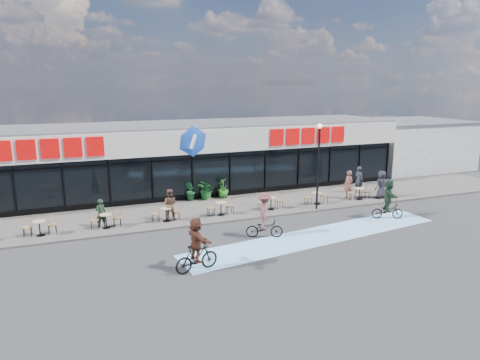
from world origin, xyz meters
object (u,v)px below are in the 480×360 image
object	(u,v)px
lamp_post	(318,159)
potted_plant_right	(207,190)
patron_right	(169,204)
pedestrian_b	(359,180)
cyclist_a	(265,218)
patron_left	(101,213)
pedestrian_a	(348,185)
cyclist_b	(388,201)
pedestrian_c	(381,185)
potted_plant_mid	(223,188)
potted_plant_left	(191,191)

from	to	relation	value
lamp_post	potted_plant_right	xyz separation A→B (m)	(-5.41, 4.24, -2.35)
patron_right	pedestrian_b	xyz separation A→B (m)	(12.95, 1.17, 0.06)
lamp_post	cyclist_a	xyz separation A→B (m)	(-4.68, -3.01, -2.10)
potted_plant_right	patron_left	xyz separation A→B (m)	(-6.53, -3.12, 0.12)
lamp_post	patron_right	size ratio (longest dim) A/B	2.92
pedestrian_a	cyclist_a	bearing A→B (deg)	-71.51
patron_left	cyclist_b	distance (m)	15.27
pedestrian_c	cyclist_a	distance (m)	10.38
cyclist_a	pedestrian_c	bearing A→B (deg)	20.39
patron_left	potted_plant_mid	bearing A→B (deg)	-177.51
potted_plant_mid	patron_right	xyz separation A→B (m)	(-4.11, -3.23, 0.21)
potted_plant_mid	potted_plant_right	bearing A→B (deg)	-178.42
potted_plant_mid	cyclist_b	xyz separation A→B (m)	(7.15, -7.00, 0.25)
potted_plant_mid	cyclist_a	xyz separation A→B (m)	(-0.35, -7.29, 0.22)
pedestrian_a	cyclist_a	world-z (taller)	cyclist_a
patron_left	pedestrian_c	xyz separation A→B (m)	(17.00, -0.52, 0.15)
cyclist_a	potted_plant_mid	bearing A→B (deg)	87.22
pedestrian_b	cyclist_a	bearing A→B (deg)	104.82
potted_plant_mid	pedestrian_b	bearing A→B (deg)	-13.17
pedestrian_c	patron_right	bearing A→B (deg)	-14.01
lamp_post	potted_plant_left	distance (m)	8.11
pedestrian_c	pedestrian_b	bearing A→B (deg)	-83.39
pedestrian_c	cyclist_b	size ratio (longest dim) A/B	0.81
pedestrian_c	cyclist_b	xyz separation A→B (m)	(-2.23, -3.33, 0.00)
pedestrian_a	pedestrian_b	size ratio (longest dim) A/B	0.98
lamp_post	pedestrian_a	world-z (taller)	lamp_post
potted_plant_right	cyclist_a	bearing A→B (deg)	-84.25
patron_right	lamp_post	bearing A→B (deg)	-166.62
potted_plant_mid	patron_left	bearing A→B (deg)	-157.56
cyclist_b	potted_plant_mid	bearing A→B (deg)	135.62
potted_plant_left	pedestrian_b	size ratio (longest dim) A/B	0.68
patron_right	cyclist_b	size ratio (longest dim) A/B	0.78
pedestrian_a	potted_plant_right	bearing A→B (deg)	-119.77
potted_plant_right	cyclist_b	bearing A→B (deg)	-40.24
potted_plant_left	patron_left	size ratio (longest dim) A/B	0.84
potted_plant_left	patron_right	world-z (taller)	patron_right
lamp_post	pedestrian_b	size ratio (longest dim) A/B	2.72
potted_plant_mid	potted_plant_right	xyz separation A→B (m)	(-1.08, -0.03, -0.02)
patron_left	cyclist_a	world-z (taller)	cyclist_a
patron_left	cyclist_b	world-z (taller)	cyclist_b
cyclist_a	cyclist_b	xyz separation A→B (m)	(7.51, 0.29, 0.03)
lamp_post	potted_plant_left	bearing A→B (deg)	146.15
potted_plant_right	cyclist_b	world-z (taller)	cyclist_b
potted_plant_right	patron_right	size ratio (longest dim) A/B	0.72
patron_right	pedestrian_a	size ratio (longest dim) A/B	0.95
pedestrian_a	pedestrian_b	world-z (taller)	pedestrian_b
potted_plant_left	pedestrian_c	xyz separation A→B (m)	(11.49, -3.72, 0.27)
potted_plant_mid	cyclist_a	distance (m)	7.30
potted_plant_right	patron_right	world-z (taller)	patron_right
pedestrian_c	cyclist_b	distance (m)	4.01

